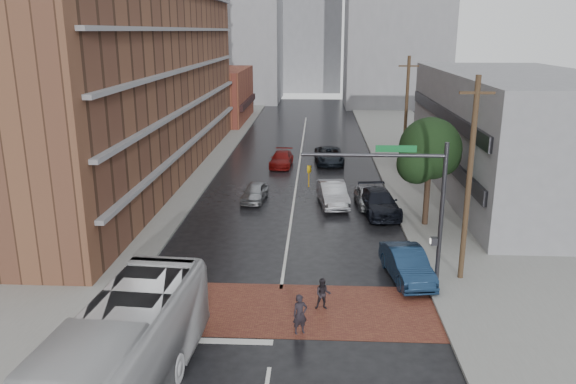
# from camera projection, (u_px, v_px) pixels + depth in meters

# --- Properties ---
(ground) EXTENTS (160.00, 160.00, 0.00)m
(ground) POSITION_uv_depth(u_px,v_px,m) (277.00, 315.00, 24.40)
(ground) COLOR black
(ground) RESTS_ON ground
(crosswalk) EXTENTS (14.00, 5.00, 0.02)m
(crosswalk) POSITION_uv_depth(u_px,v_px,m) (278.00, 309.00, 24.88)
(crosswalk) COLOR brown
(crosswalk) RESTS_ON ground
(sidewalk_west) EXTENTS (9.00, 90.00, 0.15)m
(sidewalk_west) POSITION_uv_depth(u_px,v_px,m) (166.00, 171.00, 48.96)
(sidewalk_west) COLOR gray
(sidewalk_west) RESTS_ON ground
(sidewalk_east) EXTENTS (9.00, 90.00, 0.15)m
(sidewalk_east) POSITION_uv_depth(u_px,v_px,m) (433.00, 175.00, 47.79)
(sidewalk_east) COLOR gray
(sidewalk_east) RESTS_ON ground
(apartment_block) EXTENTS (10.00, 44.00, 28.00)m
(apartment_block) POSITION_uv_depth(u_px,v_px,m) (121.00, 3.00, 44.27)
(apartment_block) COLOR brown
(apartment_block) RESTS_ON ground
(storefront_west) EXTENTS (8.00, 16.00, 7.00)m
(storefront_west) POSITION_uv_depth(u_px,v_px,m) (217.00, 95.00, 75.86)
(storefront_west) COLOR brown
(storefront_west) RESTS_ON ground
(building_east) EXTENTS (11.00, 26.00, 9.00)m
(building_east) POSITION_uv_depth(u_px,v_px,m) (518.00, 134.00, 41.51)
(building_east) COLOR gray
(building_east) RESTS_ON ground
(distant_tower_west) EXTENTS (18.00, 16.00, 32.00)m
(distant_tower_west) POSITION_uv_depth(u_px,v_px,m) (227.00, 6.00, 95.53)
(distant_tower_west) COLOR gray
(distant_tower_west) RESTS_ON ground
(distant_tower_center) EXTENTS (12.00, 10.00, 24.00)m
(distant_tower_center) POSITION_uv_depth(u_px,v_px,m) (311.00, 30.00, 112.24)
(distant_tower_center) COLOR gray
(distant_tower_center) RESTS_ON ground
(street_tree) EXTENTS (4.20, 4.10, 6.90)m
(street_tree) POSITION_uv_depth(u_px,v_px,m) (430.00, 153.00, 34.21)
(street_tree) COLOR #332319
(street_tree) RESTS_ON ground
(signal_mast) EXTENTS (6.50, 0.30, 7.20)m
(signal_mast) POSITION_uv_depth(u_px,v_px,m) (410.00, 196.00, 25.20)
(signal_mast) COLOR #2D2D33
(signal_mast) RESTS_ON ground
(utility_pole_near) EXTENTS (1.60, 0.26, 10.00)m
(utility_pole_near) POSITION_uv_depth(u_px,v_px,m) (469.00, 180.00, 26.37)
(utility_pole_near) COLOR #473321
(utility_pole_near) RESTS_ON ground
(utility_pole_far) EXTENTS (1.60, 0.26, 10.00)m
(utility_pole_far) POSITION_uv_depth(u_px,v_px,m) (406.00, 117.00, 45.56)
(utility_pole_far) COLOR #473321
(utility_pole_far) RESTS_ON ground
(transit_bus) EXTENTS (3.86, 12.82, 3.52)m
(transit_bus) POSITION_uv_depth(u_px,v_px,m) (107.00, 377.00, 17.07)
(transit_bus) COLOR silver
(transit_bus) RESTS_ON ground
(pedestrian_a) EXTENTS (0.73, 0.62, 1.70)m
(pedestrian_a) POSITION_uv_depth(u_px,v_px,m) (300.00, 314.00, 22.68)
(pedestrian_a) COLOR black
(pedestrian_a) RESTS_ON ground
(pedestrian_b) EXTENTS (0.71, 0.56, 1.44)m
(pedestrian_b) POSITION_uv_depth(u_px,v_px,m) (323.00, 294.00, 24.71)
(pedestrian_b) COLOR black
(pedestrian_b) RESTS_ON ground
(car_travel_a) EXTENTS (1.97, 4.02, 1.32)m
(car_travel_a) POSITION_uv_depth(u_px,v_px,m) (255.00, 192.00, 40.53)
(car_travel_a) COLOR #929498
(car_travel_a) RESTS_ON ground
(car_travel_b) EXTENTS (2.37, 5.22, 1.66)m
(car_travel_b) POSITION_uv_depth(u_px,v_px,m) (333.00, 194.00, 39.49)
(car_travel_b) COLOR #B1B2B9
(car_travel_b) RESTS_ON ground
(car_travel_c) EXTENTS (2.12, 4.72, 1.34)m
(car_travel_c) POSITION_uv_depth(u_px,v_px,m) (281.00, 159.00, 50.97)
(car_travel_c) COLOR maroon
(car_travel_c) RESTS_ON ground
(suv_travel) EXTENTS (2.82, 5.55, 1.50)m
(suv_travel) POSITION_uv_depth(u_px,v_px,m) (329.00, 156.00, 52.02)
(suv_travel) COLOR black
(suv_travel) RESTS_ON ground
(car_parked_near) EXTENTS (2.37, 4.94, 1.56)m
(car_parked_near) POSITION_uv_depth(u_px,v_px,m) (407.00, 264.00, 27.71)
(car_parked_near) COLOR #132843
(car_parked_near) RESTS_ON ground
(car_parked_mid) EXTENTS (2.88, 5.69, 1.58)m
(car_parked_mid) POSITION_uv_depth(u_px,v_px,m) (379.00, 202.00, 37.73)
(car_parked_mid) COLOR black
(car_parked_mid) RESTS_ON ground
(car_parked_far) EXTENTS (1.86, 4.09, 1.36)m
(car_parked_far) POSITION_uv_depth(u_px,v_px,m) (367.00, 197.00, 39.30)
(car_parked_far) COLOR #999CA0
(car_parked_far) RESTS_ON ground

